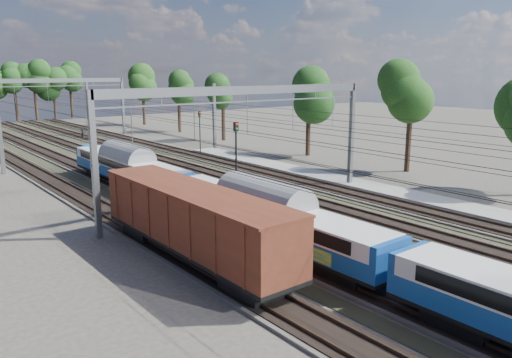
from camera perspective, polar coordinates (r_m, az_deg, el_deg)
track_bed at (r=50.13m, az=-11.47°, el=0.55°), size 21.00×130.00×0.34m
platform at (r=40.23m, az=21.89°, el=-2.90°), size 3.00×70.00×0.30m
catenary at (r=56.35m, az=-15.06°, el=8.11°), size 25.65×130.00×9.00m
tree_belt at (r=97.56m, az=-22.12°, el=10.25°), size 40.60×100.82×12.15m
emu_train at (r=28.52m, az=1.45°, el=-3.58°), size 2.64×55.93×3.86m
freight_boxcar at (r=26.66m, az=-7.24°, el=-4.59°), size 3.12×15.05×3.88m
worker at (r=80.30m, az=-19.21°, el=4.97°), size 0.45×0.64×1.67m
signal_near at (r=40.14m, az=-2.29°, el=3.36°), size 0.41×0.37×6.09m
signal_far at (r=61.81m, az=-6.44°, el=5.91°), size 0.38×0.35×5.24m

